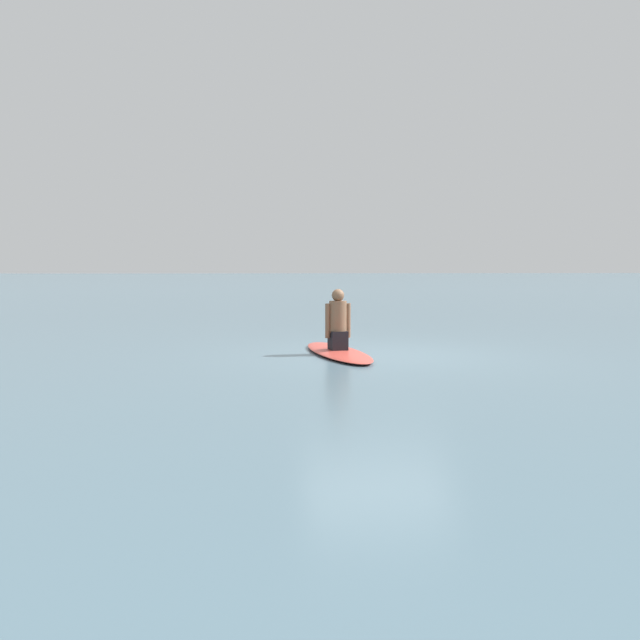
# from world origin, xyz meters

# --- Properties ---
(ground_plane) EXTENTS (400.00, 400.00, 0.00)m
(ground_plane) POSITION_xyz_m (0.00, 0.00, 0.00)
(ground_plane) COLOR slate
(surfboard) EXTENTS (3.06, 1.25, 0.08)m
(surfboard) POSITION_xyz_m (-0.18, -0.67, 0.04)
(surfboard) COLOR #D84C3F
(surfboard) RESTS_ON ground
(person_paddler) EXTENTS (0.38, 0.45, 1.03)m
(person_paddler) POSITION_xyz_m (-0.18, -0.67, 0.55)
(person_paddler) COLOR black
(person_paddler) RESTS_ON surfboard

